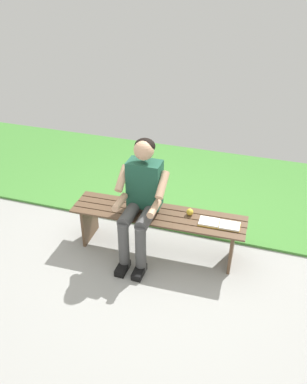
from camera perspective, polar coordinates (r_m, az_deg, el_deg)
name	(u,v)px	position (r m, az deg, el deg)	size (l,w,h in m)	color
ground_plane	(11,289)	(4.24, -19.75, -12.92)	(10.00, 7.00, 0.04)	#9E9E99
grass_strip	(189,184)	(5.59, 5.14, 1.21)	(9.00, 2.23, 0.03)	#478C38
bench_near	(158,222)	(4.20, 0.63, -4.36)	(1.83, 0.48, 0.47)	brown
person_seated	(141,197)	(3.97, -1.83, -0.74)	(0.50, 0.69, 1.28)	#1E513D
apple	(190,212)	(4.11, 5.22, -2.87)	(0.07, 0.07, 0.07)	gold
book_open	(219,224)	(4.02, 9.39, -4.54)	(0.42, 0.17, 0.02)	white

